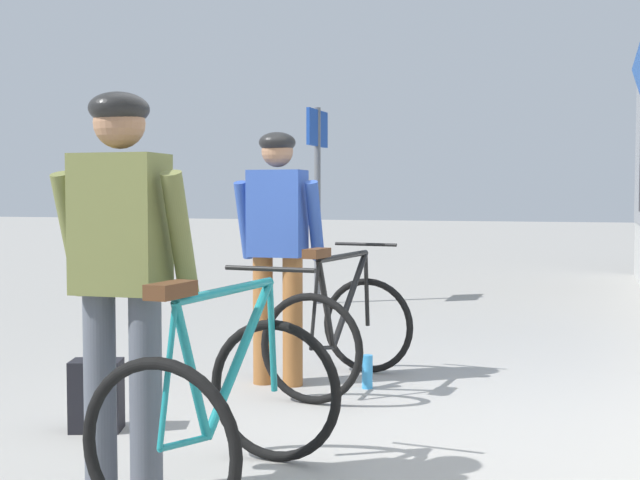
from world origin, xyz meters
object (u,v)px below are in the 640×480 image
bicycle_near_teal (224,406)px  backpack_on_platform (97,395)px  cyclist_near_in_olive (121,258)px  cyclist_far_in_blue (278,234)px  water_bottle_near_the_bikes (367,372)px  bicycle_far_black (341,329)px  platform_sign_post (317,171)px

bicycle_near_teal → backpack_on_platform: size_ratio=2.79×
cyclist_near_in_olive → cyclist_far_in_blue: 2.27m
cyclist_near_in_olive → water_bottle_near_the_bikes: cyclist_near_in_olive is taller
cyclist_near_in_olive → bicycle_far_black: size_ratio=1.55×
cyclist_near_in_olive → cyclist_far_in_blue: bearing=94.1°
cyclist_near_in_olive → backpack_on_platform: (-0.72, 0.87, -0.85)m
bicycle_near_teal → water_bottle_near_the_bikes: (0.07, 2.17, -0.29)m
cyclist_far_in_blue → water_bottle_near_the_bikes: (0.63, 0.08, -0.94)m
cyclist_far_in_blue → backpack_on_platform: size_ratio=4.40×
bicycle_far_black → backpack_on_platform: bearing=-124.7°
bicycle_near_teal → backpack_on_platform: (-1.11, 0.70, -0.20)m
cyclist_near_in_olive → bicycle_far_black: 2.42m
platform_sign_post → bicycle_far_black: bearing=-69.3°
bicycle_far_black → water_bottle_near_the_bikes: bicycle_far_black is taller
cyclist_far_in_blue → bicycle_near_teal: (0.56, -2.09, -0.65)m
cyclist_far_in_blue → backpack_on_platform: cyclist_far_in_blue is taller
bicycle_near_teal → backpack_on_platform: bearing=147.7°
bicycle_near_teal → water_bottle_near_the_bikes: 2.19m
backpack_on_platform → platform_sign_post: (-0.58, 5.64, 1.42)m
bicycle_far_black → water_bottle_near_the_bikes: size_ratio=4.93×
backpack_on_platform → water_bottle_near_the_bikes: (1.18, 1.47, -0.08)m
cyclist_near_in_olive → bicycle_far_black: cyclist_near_in_olive is taller
cyclist_near_in_olive → bicycle_near_teal: 0.78m
backpack_on_platform → platform_sign_post: bearing=76.3°
water_bottle_near_the_bikes → platform_sign_post: (-1.76, 4.18, 1.51)m
cyclist_near_in_olive → water_bottle_near_the_bikes: size_ratio=7.66×
bicycle_far_black → cyclist_near_in_olive: bearing=-97.0°
cyclist_far_in_blue → platform_sign_post: platform_sign_post is taller
bicycle_near_teal → water_bottle_near_the_bikes: size_ratio=4.85×
bicycle_near_teal → bicycle_far_black: (-0.11, 2.15, 0.00)m
bicycle_near_teal → platform_sign_post: bearing=105.0°
bicycle_far_black → water_bottle_near_the_bikes: (0.18, 0.02, -0.29)m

